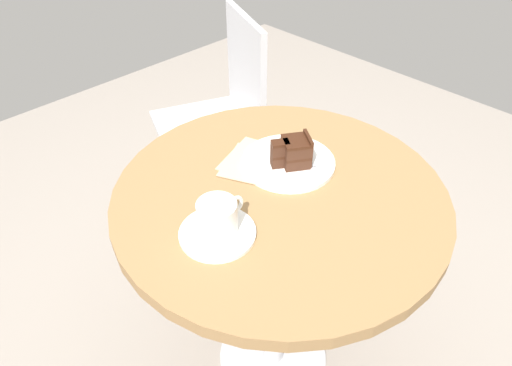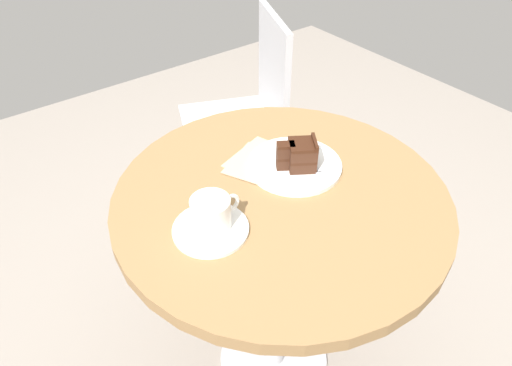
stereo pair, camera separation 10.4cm
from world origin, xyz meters
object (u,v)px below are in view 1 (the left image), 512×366
teaspoon (197,229)px  cafe_chair (225,108)px  saucer (218,233)px  cake_slice (294,152)px  cake_plate (288,162)px  napkin (257,162)px  fork (310,163)px  coffee_cup (218,216)px

teaspoon → cafe_chair: (0.63, 0.64, -0.23)m
saucer → cake_slice: bearing=8.6°
cake_plate → napkin: cake_plate is taller
fork → cafe_chair: 0.76m
cake_slice → cafe_chair: 0.75m
teaspoon → cake_slice: cake_slice is taller
saucer → cake_plate: size_ratio=0.69×
cake_plate → cake_slice: bearing=-94.5°
teaspoon → cake_slice: size_ratio=0.87×
napkin → cafe_chair: cafe_chair is taller
napkin → teaspoon: bearing=-161.9°
coffee_cup → cake_plate: 0.29m
fork → napkin: (-0.08, 0.11, -0.01)m
coffee_cup → cake_plate: size_ratio=0.49×
cake_slice → saucer: bearing=-171.4°
saucer → teaspoon: (-0.03, 0.03, 0.01)m
cake_plate → napkin: bearing=132.3°
coffee_cup → saucer: bearing=-155.9°
teaspoon → cake_plate: (0.32, 0.03, -0.00)m
fork → napkin: fork is taller
coffee_cup → cake_slice: size_ratio=1.10×
coffee_cup → cake_slice: cake_slice is taller
cake_plate → coffee_cup: bearing=-168.5°
saucer → teaspoon: size_ratio=1.80×
cake_slice → napkin: (-0.05, 0.08, -0.05)m
coffee_cup → napkin: bearing=27.0°
napkin → fork: bearing=-52.8°
coffee_cup → fork: size_ratio=0.75×
coffee_cup → teaspoon: size_ratio=1.27×
teaspoon → cafe_chair: bearing=-22.8°
coffee_cup → teaspoon: coffee_cup is taller
napkin → cake_slice: bearing=-55.8°
saucer → cake_slice: cake_slice is taller
cafe_chair → cake_slice: bearing=-3.4°
saucer → cake_plate: bearing=12.0°
cake_plate → cafe_chair: 0.72m
cake_slice → napkin: size_ratio=0.47×
fork → coffee_cup: bearing=-71.0°
teaspoon → cafe_chair: cafe_chair is taller
coffee_cup → teaspoon: (-0.04, 0.03, -0.03)m
saucer → fork: 0.32m
coffee_cup → napkin: size_ratio=0.52×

